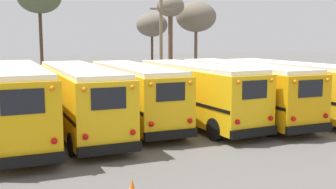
% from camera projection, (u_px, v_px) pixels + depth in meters
% --- Properties ---
extents(ground_plane, '(160.00, 160.00, 0.00)m').
position_uv_depth(ground_plane, '(167.00, 125.00, 21.65)').
color(ground_plane, '#5B5956').
extents(school_bus_0, '(2.92, 9.87, 3.30)m').
position_uv_depth(school_bus_0, '(14.00, 102.00, 17.84)').
color(school_bus_0, '#EAAA0F').
rests_on(school_bus_0, ground).
extents(school_bus_1, '(2.79, 10.43, 3.14)m').
position_uv_depth(school_bus_1, '(80.00, 97.00, 19.71)').
color(school_bus_1, yellow).
rests_on(school_bus_1, ground).
extents(school_bus_2, '(2.80, 9.77, 3.07)m').
position_uv_depth(school_bus_2, '(134.00, 93.00, 21.54)').
color(school_bus_2, yellow).
rests_on(school_bus_2, ground).
extents(school_bus_3, '(2.68, 9.53, 3.12)m').
position_uv_depth(school_bus_3, '(197.00, 92.00, 21.68)').
color(school_bus_3, yellow).
rests_on(school_bus_3, ground).
extents(school_bus_4, '(2.93, 11.00, 3.07)m').
position_uv_depth(school_bus_4, '(242.00, 89.00, 23.11)').
color(school_bus_4, '#E5A00C').
rests_on(school_bus_4, ground).
extents(school_bus_5, '(2.68, 9.75, 3.06)m').
position_uv_depth(school_bus_5, '(288.00, 87.00, 24.06)').
color(school_bus_5, yellow).
rests_on(school_bus_5, ground).
extents(utility_pole, '(1.80, 0.26, 7.50)m').
position_uv_depth(utility_pole, '(161.00, 44.00, 32.63)').
color(utility_pole, '#75604C').
rests_on(utility_pole, ground).
extents(bare_tree_0, '(2.56, 2.56, 8.22)m').
position_uv_depth(bare_tree_0, '(170.00, 10.00, 38.73)').
color(bare_tree_0, brown).
rests_on(bare_tree_0, ground).
extents(bare_tree_1, '(3.27, 3.27, 6.91)m').
position_uv_depth(bare_tree_1, '(152.00, 25.00, 43.95)').
color(bare_tree_1, '#473323').
rests_on(bare_tree_1, ground).
extents(bare_tree_2, '(3.99, 3.99, 7.93)m').
position_uv_depth(bare_tree_2, '(196.00, 17.00, 41.67)').
color(bare_tree_2, brown).
rests_on(bare_tree_2, ground).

